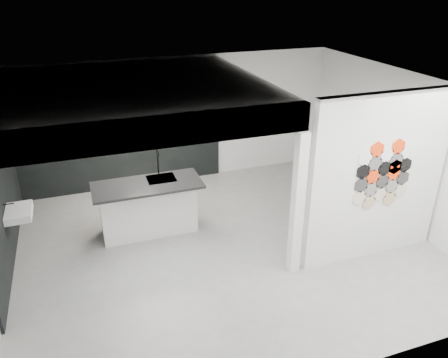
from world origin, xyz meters
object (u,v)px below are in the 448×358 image
(kitchen_island, at_px, (148,206))
(glass_vase, at_px, (187,122))
(kettle, at_px, (175,123))
(glass_bowl, at_px, (187,123))
(bottle_dark, at_px, (119,129))
(stockpot, at_px, (68,134))
(wall_basin, at_px, (19,213))
(utensil_cup, at_px, (73,135))
(partition_panel, at_px, (378,179))

(kitchen_island, height_order, glass_vase, kitchen_island)
(kitchen_island, distance_m, kettle, 2.37)
(glass_bowl, bearing_deg, bottle_dark, 180.00)
(stockpot, relative_size, glass_bowl, 1.63)
(stockpot, height_order, glass_bowl, stockpot)
(wall_basin, bearing_deg, kettle, 33.50)
(glass_bowl, xyz_separation_m, glass_vase, (0.00, 0.00, 0.02))
(bottle_dark, bearing_deg, glass_bowl, 0.00)
(utensil_cup, bearing_deg, kettle, 0.00)
(partition_panel, relative_size, kitchen_island, 1.46)
(kettle, distance_m, glass_vase, 0.27)
(utensil_cup, bearing_deg, partition_panel, -40.83)
(kitchen_island, bearing_deg, kettle, 62.68)
(partition_panel, distance_m, wall_basin, 5.78)
(wall_basin, relative_size, utensil_cup, 5.40)
(glass_bowl, bearing_deg, glass_vase, 0.00)
(glass_bowl, distance_m, bottle_dark, 1.47)
(kitchen_island, relative_size, bottle_dark, 13.41)
(partition_panel, height_order, stockpot, partition_panel)
(wall_basin, xyz_separation_m, bottle_dark, (1.92, 2.07, 0.54))
(kettle, xyz_separation_m, bottle_dark, (-1.20, 0.00, -0.01))
(utensil_cup, bearing_deg, kitchen_island, -60.36)
(stockpot, bearing_deg, kitchen_island, -58.03)
(utensil_cup, bearing_deg, glass_bowl, 0.00)
(glass_bowl, relative_size, utensil_cup, 1.23)
(wall_basin, bearing_deg, glass_vase, 31.35)
(glass_vase, relative_size, bottle_dark, 0.90)
(utensil_cup, bearing_deg, bottle_dark, 0.00)
(partition_panel, height_order, glass_vase, partition_panel)
(partition_panel, height_order, kitchen_island, partition_panel)
(partition_panel, relative_size, utensil_cup, 25.19)
(bottle_dark, bearing_deg, kitchen_island, -84.57)
(glass_vase, bearing_deg, bottle_dark, 180.00)
(kitchen_island, bearing_deg, bottle_dark, 95.73)
(wall_basin, relative_size, glass_vase, 4.67)
(kettle, distance_m, glass_bowl, 0.27)
(kitchen_island, height_order, kettle, kitchen_island)
(kitchen_island, xyz_separation_m, kettle, (1.02, 1.95, 0.88))
(partition_panel, bearing_deg, glass_bowl, 118.23)
(kitchen_island, bearing_deg, wall_basin, -176.53)
(wall_basin, height_order, kettle, kettle)
(stockpot, distance_m, glass_vase, 2.51)
(kitchen_island, distance_m, utensil_cup, 2.40)
(glass_vase, height_order, utensil_cup, glass_vase)
(kettle, relative_size, bottle_dark, 1.35)
(glass_vase, xyz_separation_m, utensil_cup, (-2.40, 0.00, -0.01))
(partition_panel, xyz_separation_m, kitchen_island, (-3.36, 1.92, -0.88))
(wall_basin, xyz_separation_m, glass_vase, (3.39, 2.07, 0.53))
(wall_basin, distance_m, glass_vase, 4.01)
(wall_basin, height_order, stockpot, stockpot)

